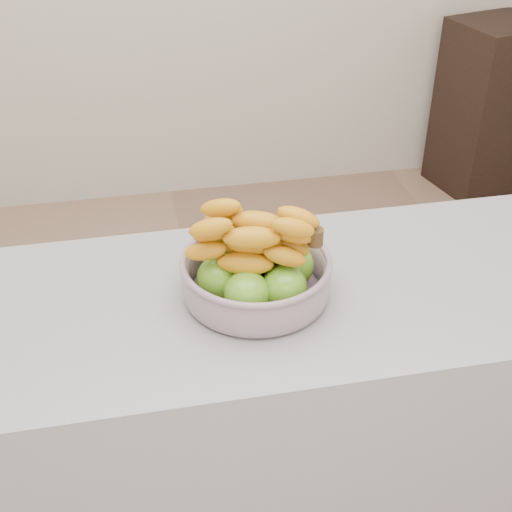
{
  "coord_description": "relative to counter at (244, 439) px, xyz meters",
  "views": [
    {
      "loc": [
        -0.21,
        -1.35,
        1.83
      ],
      "look_at": [
        0.03,
        -0.15,
        1.0
      ],
      "focal_mm": 50.0,
      "sensor_mm": 36.0,
      "label": 1
    }
  ],
  "objects": [
    {
      "name": "ground",
      "position": [
        0.0,
        0.15,
        -0.45
      ],
      "size": [
        4.0,
        4.0,
        0.0
      ],
      "primitive_type": "plane",
      "color": "#8F6F57",
      "rests_on": "ground"
    },
    {
      "name": "counter",
      "position": [
        0.0,
        0.0,
        0.0
      ],
      "size": [
        2.0,
        0.6,
        0.9
      ],
      "primitive_type": "cube",
      "color": "gray",
      "rests_on": "ground"
    },
    {
      "name": "cabinet",
      "position": [
        1.65,
        1.93,
        -0.02
      ],
      "size": [
        0.56,
        0.49,
        0.86
      ],
      "primitive_type": "cube",
      "rotation": [
        0.0,
        0.0,
        0.24
      ],
      "color": "black",
      "rests_on": "ground"
    },
    {
      "name": "fruit_bowl",
      "position": [
        0.03,
        -0.0,
        0.52
      ],
      "size": [
        0.32,
        0.32,
        0.21
      ],
      "rotation": [
        0.0,
        0.0,
        -0.43
      ],
      "color": "#A6B5C7",
      "rests_on": "counter"
    }
  ]
}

